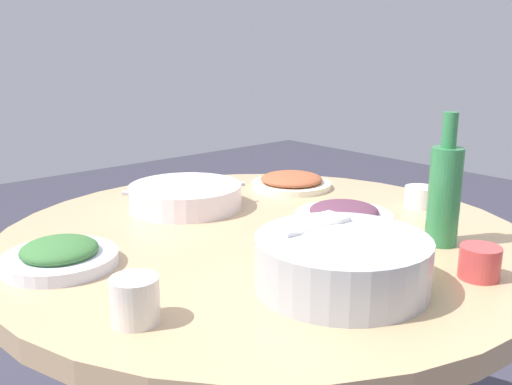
{
  "coord_description": "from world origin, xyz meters",
  "views": [
    {
      "loc": [
        0.88,
        -0.79,
        1.15
      ],
      "look_at": [
        0.01,
        -0.03,
        0.84
      ],
      "focal_mm": 40.31,
      "sensor_mm": 36.0,
      "label": 1
    }
  ],
  "objects_px": {
    "rice_bowl": "(342,261)",
    "soup_bowl": "(185,197)",
    "tea_cup_near": "(135,300)",
    "dish_stirfry": "(291,182)",
    "green_bottle": "(444,192)",
    "tea_cup_side": "(420,197)",
    "dish_eggplant": "(344,215)",
    "dish_greens": "(60,256)",
    "tea_cup_far": "(480,262)",
    "round_dining_table": "(263,284)"
  },
  "relations": [
    {
      "from": "rice_bowl",
      "to": "tea_cup_far",
      "type": "xyz_separation_m",
      "value": [
        0.13,
        0.21,
        -0.02
      ]
    },
    {
      "from": "tea_cup_far",
      "to": "soup_bowl",
      "type": "bearing_deg",
      "value": -169.02
    },
    {
      "from": "dish_greens",
      "to": "tea_cup_near",
      "type": "xyz_separation_m",
      "value": [
        0.28,
        -0.01,
        0.01
      ]
    },
    {
      "from": "tea_cup_side",
      "to": "tea_cup_near",
      "type": "bearing_deg",
      "value": -84.94
    },
    {
      "from": "dish_eggplant",
      "to": "tea_cup_side",
      "type": "xyz_separation_m",
      "value": [
        0.04,
        0.24,
        0.01
      ]
    },
    {
      "from": "soup_bowl",
      "to": "tea_cup_near",
      "type": "relative_size",
      "value": 3.95
    },
    {
      "from": "dish_eggplant",
      "to": "dish_stirfry",
      "type": "relative_size",
      "value": 1.0
    },
    {
      "from": "soup_bowl",
      "to": "tea_cup_far",
      "type": "xyz_separation_m",
      "value": [
        0.7,
        0.14,
        0.0
      ]
    },
    {
      "from": "rice_bowl",
      "to": "tea_cup_near",
      "type": "distance_m",
      "value": 0.34
    },
    {
      "from": "dish_greens",
      "to": "tea_cup_side",
      "type": "distance_m",
      "value": 0.87
    },
    {
      "from": "dish_stirfry",
      "to": "tea_cup_side",
      "type": "height_order",
      "value": "tea_cup_side"
    },
    {
      "from": "soup_bowl",
      "to": "green_bottle",
      "type": "xyz_separation_m",
      "value": [
        0.56,
        0.24,
        0.08
      ]
    },
    {
      "from": "round_dining_table",
      "to": "green_bottle",
      "type": "xyz_separation_m",
      "value": [
        0.29,
        0.23,
        0.23
      ]
    },
    {
      "from": "dish_stirfry",
      "to": "dish_greens",
      "type": "height_order",
      "value": "dish_greens"
    },
    {
      "from": "soup_bowl",
      "to": "dish_eggplant",
      "type": "relative_size",
      "value": 1.29
    },
    {
      "from": "soup_bowl",
      "to": "dish_eggplant",
      "type": "xyz_separation_m",
      "value": [
        0.34,
        0.2,
        -0.01
      ]
    },
    {
      "from": "tea_cup_near",
      "to": "tea_cup_far",
      "type": "xyz_separation_m",
      "value": [
        0.25,
        0.53,
        -0.01
      ]
    },
    {
      "from": "rice_bowl",
      "to": "tea_cup_side",
      "type": "bearing_deg",
      "value": 110.18
    },
    {
      "from": "dish_stirfry",
      "to": "green_bottle",
      "type": "distance_m",
      "value": 0.55
    },
    {
      "from": "dish_stirfry",
      "to": "tea_cup_near",
      "type": "xyz_separation_m",
      "value": [
        0.42,
        -0.74,
        0.02
      ]
    },
    {
      "from": "rice_bowl",
      "to": "tea_cup_side",
      "type": "height_order",
      "value": "rice_bowl"
    },
    {
      "from": "tea_cup_side",
      "to": "dish_greens",
      "type": "bearing_deg",
      "value": -103.98
    },
    {
      "from": "tea_cup_near",
      "to": "tea_cup_side",
      "type": "height_order",
      "value": "tea_cup_near"
    },
    {
      "from": "rice_bowl",
      "to": "tea_cup_near",
      "type": "height_order",
      "value": "rice_bowl"
    },
    {
      "from": "dish_eggplant",
      "to": "dish_greens",
      "type": "height_order",
      "value": "dish_greens"
    },
    {
      "from": "green_bottle",
      "to": "tea_cup_near",
      "type": "height_order",
      "value": "green_bottle"
    },
    {
      "from": "round_dining_table",
      "to": "green_bottle",
      "type": "bearing_deg",
      "value": 38.19
    },
    {
      "from": "soup_bowl",
      "to": "tea_cup_near",
      "type": "distance_m",
      "value": 0.6
    },
    {
      "from": "tea_cup_far",
      "to": "round_dining_table",
      "type": "bearing_deg",
      "value": -164.05
    },
    {
      "from": "dish_eggplant",
      "to": "tea_cup_far",
      "type": "distance_m",
      "value": 0.37
    },
    {
      "from": "dish_stirfry",
      "to": "tea_cup_far",
      "type": "distance_m",
      "value": 0.7
    },
    {
      "from": "dish_greens",
      "to": "green_bottle",
      "type": "xyz_separation_m",
      "value": [
        0.39,
        0.63,
        0.09
      ]
    },
    {
      "from": "round_dining_table",
      "to": "dish_greens",
      "type": "relative_size",
      "value": 5.45
    },
    {
      "from": "round_dining_table",
      "to": "tea_cup_side",
      "type": "relative_size",
      "value": 14.83
    },
    {
      "from": "rice_bowl",
      "to": "soup_bowl",
      "type": "height_order",
      "value": "rice_bowl"
    },
    {
      "from": "tea_cup_far",
      "to": "tea_cup_side",
      "type": "height_order",
      "value": "tea_cup_far"
    },
    {
      "from": "dish_greens",
      "to": "tea_cup_near",
      "type": "bearing_deg",
      "value": -1.02
    },
    {
      "from": "rice_bowl",
      "to": "dish_eggplant",
      "type": "height_order",
      "value": "rice_bowl"
    },
    {
      "from": "soup_bowl",
      "to": "tea_cup_near",
      "type": "xyz_separation_m",
      "value": [
        0.45,
        -0.4,
        0.01
      ]
    },
    {
      "from": "round_dining_table",
      "to": "dish_eggplant",
      "type": "distance_m",
      "value": 0.24
    },
    {
      "from": "dish_eggplant",
      "to": "round_dining_table",
      "type": "bearing_deg",
      "value": -108.57
    },
    {
      "from": "rice_bowl",
      "to": "tea_cup_far",
      "type": "height_order",
      "value": "rice_bowl"
    },
    {
      "from": "round_dining_table",
      "to": "tea_cup_near",
      "type": "xyz_separation_m",
      "value": [
        0.18,
        -0.41,
        0.15
      ]
    },
    {
      "from": "soup_bowl",
      "to": "dish_stirfry",
      "type": "relative_size",
      "value": 1.29
    },
    {
      "from": "green_bottle",
      "to": "tea_cup_side",
      "type": "bearing_deg",
      "value": 131.96
    },
    {
      "from": "rice_bowl",
      "to": "soup_bowl",
      "type": "bearing_deg",
      "value": 172.57
    },
    {
      "from": "rice_bowl",
      "to": "dish_eggplant",
      "type": "distance_m",
      "value": 0.36
    },
    {
      "from": "tea_cup_near",
      "to": "green_bottle",
      "type": "bearing_deg",
      "value": 80.19
    },
    {
      "from": "dish_eggplant",
      "to": "tea_cup_far",
      "type": "bearing_deg",
      "value": -10.49
    },
    {
      "from": "rice_bowl",
      "to": "dish_greens",
      "type": "bearing_deg",
      "value": -141.52
    }
  ]
}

